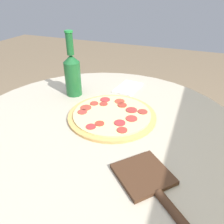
{
  "coord_description": "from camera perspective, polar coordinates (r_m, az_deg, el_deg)",
  "views": [
    {
      "loc": [
        0.61,
        0.29,
        1.15
      ],
      "look_at": [
        -0.06,
        0.02,
        0.73
      ],
      "focal_mm": 35.0,
      "sensor_mm": 36.0,
      "label": 1
    }
  ],
  "objects": [
    {
      "name": "pizza_paddle",
      "position": [
        0.59,
        9.57,
        -17.37
      ],
      "size": [
        0.22,
        0.24,
        0.02
      ],
      "rotation": [
        0.0,
        0.0,
        0.84
      ],
      "color": "#422819",
      "rests_on": "table"
    },
    {
      "name": "napkin",
      "position": [
        1.07,
        4.26,
        6.32
      ],
      "size": [
        0.17,
        0.11,
        0.01
      ],
      "color": "white",
      "rests_on": "table"
    },
    {
      "name": "table",
      "position": [
        0.91,
        -2.79,
        -11.77
      ],
      "size": [
        1.04,
        1.04,
        0.71
      ],
      "color": "#B2A893",
      "rests_on": "ground_plane"
    },
    {
      "name": "pizza",
      "position": [
        0.84,
        -0.0,
        -0.7
      ],
      "size": [
        0.34,
        0.34,
        0.02
      ],
      "color": "tan",
      "rests_on": "table"
    },
    {
      "name": "beer_bottle",
      "position": [
        0.99,
        -10.29,
        10.07
      ],
      "size": [
        0.07,
        0.07,
        0.28
      ],
      "color": "#195628",
      "rests_on": "table"
    }
  ]
}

